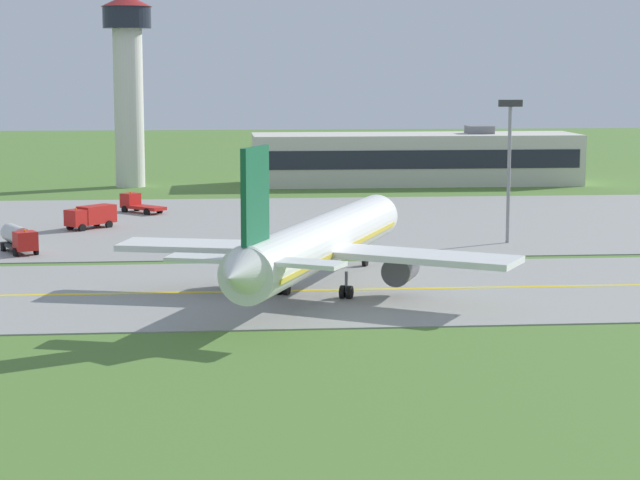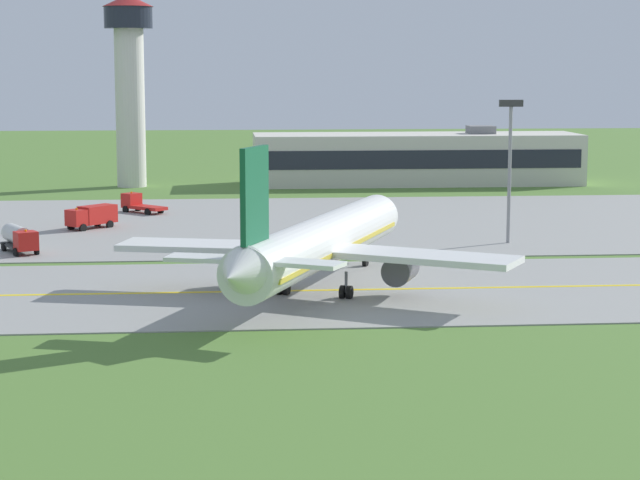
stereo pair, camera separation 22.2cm
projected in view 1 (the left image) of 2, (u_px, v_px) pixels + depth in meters
name	position (u px, v px, depth m)	size (l,w,h in m)	color
ground_plane	(320.00, 291.00, 95.26)	(500.00, 500.00, 0.00)	#517A33
taxiway_strip	(320.00, 291.00, 95.25)	(240.00, 28.00, 0.10)	gray
apron_pad	(373.00, 222.00, 137.52)	(140.00, 52.00, 0.10)	gray
taxiway_centreline	(320.00, 290.00, 95.24)	(220.00, 0.60, 0.01)	yellow
airplane_lead	(320.00, 243.00, 93.63)	(31.23, 37.85, 12.70)	white
service_truck_baggage	(137.00, 204.00, 146.34)	(5.99, 5.96, 2.59)	red
service_truck_fuel	(91.00, 216.00, 131.66)	(5.61, 5.77, 2.60)	red
service_truck_catering	(19.00, 238.00, 114.45)	(4.51, 6.28, 2.65)	red
terminal_building	(415.00, 159.00, 182.86)	(50.32, 12.96, 8.96)	beige
control_tower	(128.00, 73.00, 176.51)	(7.60, 7.60, 28.67)	silver
apron_light_mast	(509.00, 153.00, 119.79)	(2.40, 0.50, 14.70)	gray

